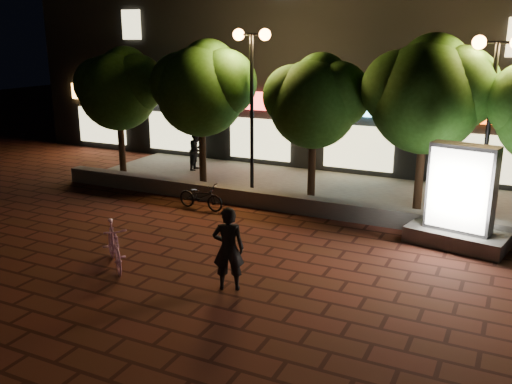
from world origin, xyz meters
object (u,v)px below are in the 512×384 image
Objects in this scene: tree_mid at (316,98)px; tree_right at (429,91)px; tree_left at (203,86)px; street_lamp_left at (252,70)px; rider at (228,249)px; scooter_parked at (201,196)px; pedestrian at (197,150)px; ad_kiosk at (460,206)px; scooter_pink at (114,245)px; tree_far_left at (120,86)px; street_lamp_right at (494,82)px.

tree_mid is 3.32m from tree_right.
tree_right is at bearing 0.00° from tree_left.
rider is at bearing -67.56° from street_lamp_left.
tree_left is at bearing 172.30° from street_lamp_left.
pedestrian is (-2.64, 4.05, 0.43)m from scooter_parked.
ad_kiosk reaches higher than scooter_pink.
tree_far_left is at bearing 117.39° from pedestrian.
tree_left is (3.50, 0.00, 0.15)m from tree_far_left.
street_lamp_left reaches higher than tree_far_left.
rider reaches higher than scooter_pink.
scooter_parked is (-0.63, -2.20, -3.62)m from street_lamp_left.
tree_right is 1.70m from street_lamp_right.
ad_kiosk is 7.31m from scooter_parked.
street_lamp_left is 3.35× the size of scooter_parked.
tree_right is 2.91× the size of scooter_pink.
street_lamp_left is at bearing -7.70° from tree_left.
scooter_pink is at bearing -107.15° from tree_mid.
scooter_pink is 9.17m from pedestrian.
tree_far_left reaches higher than tree_mid.
tree_mid is 0.89× the size of tree_right.
street_lamp_left is 1.04× the size of street_lamp_right.
street_lamp_right is at bearing 79.90° from ad_kiosk.
street_lamp_left is at bearing 180.00° from street_lamp_right.
rider is 10.37m from pedestrian.
tree_right reaches higher than ad_kiosk.
tree_far_left is at bearing 177.24° from street_lamp_left.
street_lamp_left is (-2.05, -0.26, 0.81)m from tree_mid.
tree_right is at bearing -109.23° from pedestrian.
ad_kiosk is at bearing -153.35° from rider.
street_lamp_right is at bearing -109.01° from pedestrian.
tree_mid is (4.00, -0.00, -0.23)m from tree_left.
pedestrian reaches higher than scooter_parked.
tree_right is at bearing -134.14° from rider.
rider is at bearing -110.93° from tree_right.
tree_far_left is 12.51m from ad_kiosk.
tree_left reaches higher than scooter_pink.
street_lamp_left is 4.93m from pedestrian.
tree_right is (10.80, 0.00, 0.27)m from tree_far_left.
tree_left is 8.96m from street_lamp_right.
tree_right is at bearing 0.00° from tree_far_left.
tree_right is 5.38m from street_lamp_left.
rider is (4.67, -6.87, -2.56)m from tree_left.
rider is at bearing -84.36° from tree_mid.
tree_left is 8.70m from rider.
street_lamp_left is at bearing 163.62° from ad_kiosk.
ad_kiosk is 1.45× the size of rider.
tree_right reaches higher than street_lamp_right.
rider is at bearing -45.33° from scooter_pink.
tree_right reaches higher than pedestrian.
ad_kiosk reaches higher than rider.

